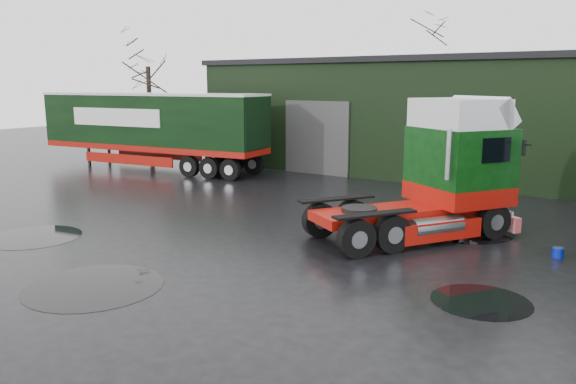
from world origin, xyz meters
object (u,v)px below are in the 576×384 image
(hero_tractor, at_px, (408,169))
(trailer_left, at_px, (152,131))
(warehouse, at_px, (498,116))
(wash_bucket, at_px, (558,253))
(tree_left, at_px, (149,94))
(tree_back_a, at_px, (426,85))

(hero_tractor, distance_m, trailer_left, 18.74)
(hero_tractor, bearing_deg, trailer_left, -164.78)
(warehouse, bearing_deg, trailer_left, -149.06)
(warehouse, xyz_separation_m, hero_tractor, (1.23, -15.50, -0.89))
(wash_bucket, relative_size, tree_left, 0.04)
(trailer_left, bearing_deg, tree_left, 41.67)
(trailer_left, relative_size, tree_left, 1.68)
(hero_tractor, bearing_deg, wash_bucket, 38.77)
(tree_left, relative_size, tree_back_a, 0.89)
(warehouse, bearing_deg, tree_back_a, 128.66)
(trailer_left, height_order, wash_bucket, trailer_left)
(tree_left, height_order, tree_back_a, tree_back_a)
(hero_tractor, relative_size, trailer_left, 0.51)
(tree_back_a, bearing_deg, tree_left, -121.43)
(wash_bucket, distance_m, tree_back_a, 28.87)
(warehouse, bearing_deg, hero_tractor, -85.46)
(hero_tractor, bearing_deg, warehouse, 126.83)
(wash_bucket, xyz_separation_m, tree_left, (-24.70, 6.99, 4.10))
(warehouse, height_order, wash_bucket, warehouse)
(wash_bucket, distance_m, tree_left, 25.99)
(trailer_left, relative_size, wash_bucket, 44.98)
(wash_bucket, bearing_deg, tree_left, 164.19)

